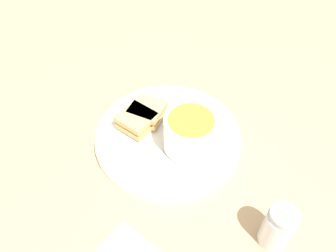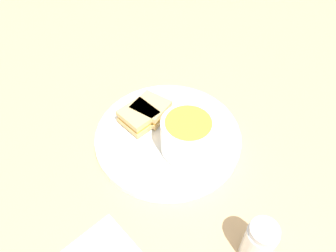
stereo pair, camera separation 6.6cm
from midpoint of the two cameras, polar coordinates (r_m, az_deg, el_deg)
ground_plane at (r=0.70m, az=-2.73°, el=-2.46°), size 2.40×2.40×0.00m
plate at (r=0.69m, az=-2.76°, el=-1.90°), size 0.31×0.31×0.02m
soup_bowl at (r=0.63m, az=0.99°, el=-1.28°), size 0.10×0.10×0.08m
spoon at (r=0.72m, az=2.90°, el=2.75°), size 0.09×0.08×0.01m
sandwich_half_near at (r=0.70m, az=-6.32°, el=2.37°), size 0.08×0.08×0.03m
sandwich_half_far at (r=0.69m, az=-8.27°, el=0.83°), size 0.07×0.07×0.03m
salt_shaker at (r=0.56m, az=15.27°, el=-16.94°), size 0.05×0.05×0.09m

